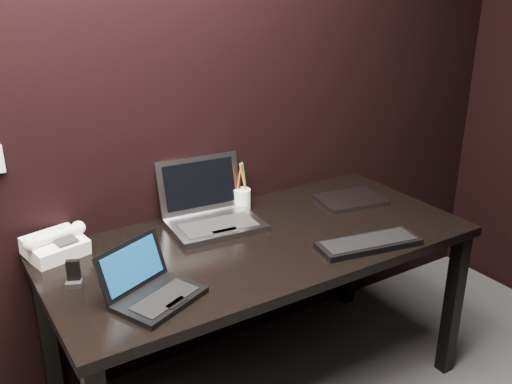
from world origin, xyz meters
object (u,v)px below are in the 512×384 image
netbook (152,289)px  mobile_phone (74,276)px  desk (261,256)px  silver_laptop (211,213)px  closed_laptop (350,200)px  pen_cup (242,198)px  ext_keyboard (369,243)px  desk_phone (55,244)px

netbook → mobile_phone: bearing=131.1°
desk → silver_laptop: silver_laptop is taller
closed_laptop → pen_cup: (-0.47, 0.20, 0.04)m
netbook → pen_cup: pen_cup is taller
pen_cup → ext_keyboard: bearing=-68.6°
netbook → mobile_phone: (-0.19, 0.22, -0.00)m
desk_phone → pen_cup: (0.82, 0.01, 0.01)m
netbook → closed_laptop: (1.10, 0.29, -0.03)m
desk → desk_phone: desk_phone is taller
mobile_phone → desk: bearing=-3.0°
pen_cup → mobile_phone: bearing=-162.3°
ext_keyboard → pen_cup: pen_cup is taller
desk → netbook: bearing=-161.3°
desk_phone → mobile_phone: size_ratio=2.74×
closed_laptop → mobile_phone: size_ratio=3.53×
ext_keyboard → desk_phone: (-1.05, 0.57, 0.03)m
silver_laptop → closed_laptop: silver_laptop is taller
netbook → mobile_phone: netbook is taller
ext_keyboard → netbook: bearing=173.7°
desk_phone → pen_cup: 0.82m
silver_laptop → mobile_phone: (-0.63, -0.19, -0.01)m
netbook → mobile_phone: size_ratio=3.77×
desk → mobile_phone: (-0.73, 0.04, 0.11)m
mobile_phone → pen_cup: pen_cup is taller
silver_laptop → netbook: bearing=-136.6°
desk → desk_phone: 0.80m
silver_laptop → mobile_phone: size_ratio=4.35×
silver_laptop → ext_keyboard: bearing=-50.3°
mobile_phone → ext_keyboard: bearing=-16.7°
ext_keyboard → pen_cup: bearing=111.4°
silver_laptop → mobile_phone: 0.66m
mobile_phone → pen_cup: 0.87m
silver_laptop → mobile_phone: silver_laptop is taller
netbook → desk_phone: netbook is taller
mobile_phone → netbook: bearing=-48.9°
ext_keyboard → mobile_phone: 1.10m
netbook → pen_cup: 0.80m
pen_cup → silver_laptop: bearing=-159.8°
mobile_phone → pen_cup: size_ratio=0.42×
ext_keyboard → pen_cup: (-0.23, 0.58, 0.04)m
closed_laptop → pen_cup: size_ratio=1.48×
desk → closed_laptop: 0.58m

